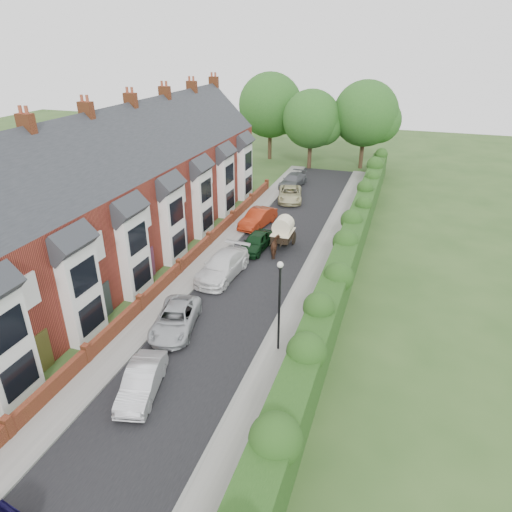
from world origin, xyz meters
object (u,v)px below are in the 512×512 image
at_px(car_red, 258,218).
at_px(lamppost, 279,296).
at_px(car_grey, 293,180).
at_px(car_white, 222,266).
at_px(car_beige, 290,194).
at_px(car_silver_b, 175,319).
at_px(horse_cart, 283,230).
at_px(car_silver_a, 142,381).
at_px(car_green, 256,242).
at_px(horse, 276,247).

bearing_deg(car_red, lamppost, -57.95).
distance_m(car_red, car_grey, 12.04).
distance_m(car_white, car_beige, 16.77).
distance_m(lamppost, car_white, 9.15).
bearing_deg(car_silver_b, car_grey, 78.17).
bearing_deg(car_beige, car_white, -104.61).
relative_size(lamppost, horse_cart, 1.52).
height_order(lamppost, car_grey, lamppost).
relative_size(car_grey, horse_cart, 1.40).
relative_size(car_silver_a, car_red, 0.89).
relative_size(car_silver_b, car_green, 1.15).
xyz_separation_m(car_silver_b, car_beige, (0.42, 23.34, 0.02)).
distance_m(car_grey, horse_cart, 15.68).
bearing_deg(car_green, horse, -14.33).
height_order(car_silver_b, horse, horse).
relative_size(car_silver_b, car_red, 1.03).
xyz_separation_m(car_green, car_grey, (-1.40, 16.66, 0.00)).
distance_m(car_red, horse_cart, 4.60).
bearing_deg(car_beige, horse_cart, -91.73).
xyz_separation_m(car_silver_b, horse_cart, (2.68, 12.58, 0.76)).
bearing_deg(horse_cart, lamppost, -75.51).
bearing_deg(car_white, lamppost, -44.70).
bearing_deg(car_red, horse, -48.71).
xyz_separation_m(car_white, car_beige, (0.31, 16.77, -0.11)).
bearing_deg(car_grey, horse, -73.24).
xyz_separation_m(car_silver_b, car_white, (0.12, 6.57, 0.14)).
distance_m(car_grey, horse, 17.52).
distance_m(car_silver_a, car_red, 20.96).
xyz_separation_m(car_green, car_beige, (-0.51, 12.07, -0.02)).
height_order(car_silver_a, horse, horse).
height_order(car_beige, car_grey, car_grey).
distance_m(car_green, horse_cart, 2.29).
relative_size(car_white, car_green, 1.34).
distance_m(car_silver_b, horse_cart, 12.89).
bearing_deg(lamppost, horse, 106.90).
xyz_separation_m(car_silver_a, car_grey, (-1.40, 32.95, 0.03)).
xyz_separation_m(lamppost, horse_cart, (-3.26, 12.61, -1.90)).
bearing_deg(horse_cart, car_grey, 101.57).
height_order(car_silver_a, car_beige, car_beige).
relative_size(car_silver_a, car_grey, 0.84).
distance_m(lamppost, car_silver_a, 7.54).
relative_size(car_silver_b, car_beige, 0.96).
relative_size(horse, horse_cart, 0.51).
relative_size(car_beige, car_grey, 1.02).
xyz_separation_m(car_white, car_green, (0.82, 4.70, -0.09)).
xyz_separation_m(car_green, horse, (1.74, -0.57, 0.05)).
relative_size(car_white, horse, 3.09).
bearing_deg(car_silver_a, car_red, 79.98).
height_order(car_green, horse, horse).
relative_size(car_red, car_beige, 0.93).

